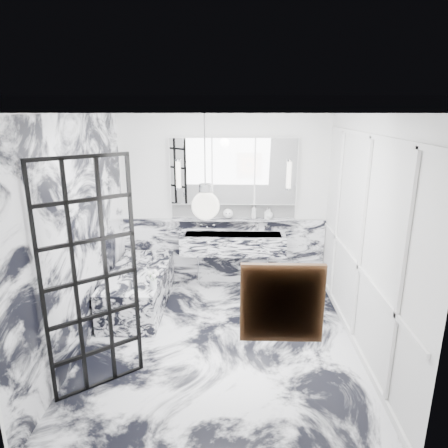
{
  "coord_description": "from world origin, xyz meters",
  "views": [
    {
      "loc": [
        0.17,
        -4.24,
        2.73
      ],
      "look_at": [
        0.04,
        0.5,
        1.35
      ],
      "focal_mm": 32.0,
      "sensor_mm": 36.0,
      "label": 1
    }
  ],
  "objects_px": {
    "trough_sink": "(233,244)",
    "mirror_cabinet": "(233,171)",
    "bathtub": "(139,288)",
    "crittall_door": "(91,280)"
  },
  "relations": [
    {
      "from": "trough_sink",
      "to": "mirror_cabinet",
      "type": "bearing_deg",
      "value": 90.0
    },
    {
      "from": "trough_sink",
      "to": "bathtub",
      "type": "height_order",
      "value": "trough_sink"
    },
    {
      "from": "crittall_door",
      "to": "bathtub",
      "type": "xyz_separation_m",
      "value": [
        0.01,
        1.68,
        -0.89
      ]
    },
    {
      "from": "crittall_door",
      "to": "bathtub",
      "type": "relative_size",
      "value": 1.41
    },
    {
      "from": "crittall_door",
      "to": "bathtub",
      "type": "bearing_deg",
      "value": 52.6
    },
    {
      "from": "trough_sink",
      "to": "mirror_cabinet",
      "type": "xyz_separation_m",
      "value": [
        -0.0,
        0.17,
        1.09
      ]
    },
    {
      "from": "crittall_door",
      "to": "bathtub",
      "type": "distance_m",
      "value": 1.9
    },
    {
      "from": "mirror_cabinet",
      "to": "bathtub",
      "type": "relative_size",
      "value": 1.15
    },
    {
      "from": "crittall_door",
      "to": "trough_sink",
      "type": "bearing_deg",
      "value": 23.29
    },
    {
      "from": "crittall_door",
      "to": "trough_sink",
      "type": "height_order",
      "value": "crittall_door"
    }
  ]
}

